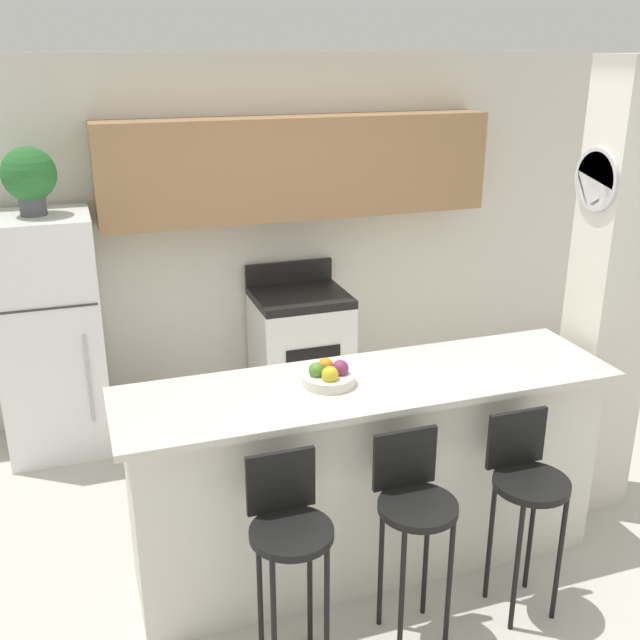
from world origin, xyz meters
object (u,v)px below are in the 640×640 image
stove_range (301,351)px  bar_stool_right (526,485)px  potted_plant_on_fridge (29,177)px  fruit_bowl (329,376)px  bar_stool_left (289,534)px  trash_bin (146,421)px  refrigerator (50,336)px  bar_stool_mid (414,508)px

stove_range → bar_stool_right: stove_range is taller
potted_plant_on_fridge → fruit_bowl: 2.33m
stove_range → bar_stool_left: (-0.79, -2.37, 0.21)m
bar_stool_right → potted_plant_on_fridge: bearing=131.5°
bar_stool_left → fruit_bowl: (0.37, 0.56, 0.43)m
stove_range → trash_bin: 1.22m
fruit_bowl → refrigerator: bearing=126.0°
bar_stool_left → potted_plant_on_fridge: 2.79m
bar_stool_mid → fruit_bowl: fruit_bowl is taller
bar_stool_right → potted_plant_on_fridge: (-2.08, 2.35, 1.17)m
bar_stool_left → potted_plant_on_fridge: size_ratio=2.38×
refrigerator → bar_stool_right: refrigerator is taller
bar_stool_mid → trash_bin: size_ratio=2.62×
bar_stool_right → refrigerator: bearing=131.5°
refrigerator → bar_stool_mid: (1.50, -2.35, -0.13)m
stove_range → bar_stool_mid: (-0.21, -2.37, 0.21)m
stove_range → trash_bin: bearing=-169.2°
potted_plant_on_fridge → trash_bin: (0.55, -0.20, -1.65)m
bar_stool_left → fruit_bowl: fruit_bowl is taller
bar_stool_left → trash_bin: size_ratio=2.62×
potted_plant_on_fridge → refrigerator: bearing=-62.1°
refrigerator → potted_plant_on_fridge: (-0.00, 0.00, 1.04)m
potted_plant_on_fridge → bar_stool_mid: bearing=-57.4°
bar_stool_left → potted_plant_on_fridge: potted_plant_on_fridge is taller
refrigerator → fruit_bowl: bearing=-54.0°
bar_stool_mid → potted_plant_on_fridge: bearing=122.6°
potted_plant_on_fridge → fruit_bowl: size_ratio=1.63×
trash_bin → bar_stool_right: bearing=-54.5°
bar_stool_left → potted_plant_on_fridge: bearing=111.5°
trash_bin → refrigerator: bearing=159.4°
stove_range → bar_stool_mid: stove_range is taller
bar_stool_left → trash_bin: bar_stool_left is taller
trash_bin → potted_plant_on_fridge: bearing=159.4°
bar_stool_right → fruit_bowl: 1.05m
bar_stool_mid → stove_range: bearing=84.8°
refrigerator → potted_plant_on_fridge: bearing=117.9°
bar_stool_mid → fruit_bowl: bearing=109.8°
potted_plant_on_fridge → fruit_bowl: (1.30, -1.79, -0.74)m
bar_stool_mid → refrigerator: bearing=122.6°
stove_range → trash_bin: stove_range is taller
stove_range → bar_stool_left: 2.51m
bar_stool_left → bar_stool_mid: size_ratio=1.00×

